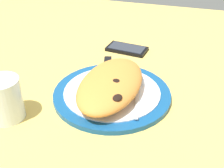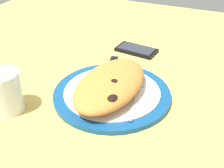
{
  "view_description": "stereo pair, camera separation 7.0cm",
  "coord_description": "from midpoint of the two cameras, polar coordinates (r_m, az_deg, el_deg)",
  "views": [
    {
      "loc": [
        -57.07,
        -17.0,
        41.42
      ],
      "look_at": [
        0.0,
        0.0,
        3.52
      ],
      "focal_mm": 47.44,
      "sensor_mm": 36.0,
      "label": 1
    },
    {
      "loc": [
        -54.66,
        -23.63,
        41.42
      ],
      "look_at": [
        0.0,
        0.0,
        3.52
      ],
      "focal_mm": 47.44,
      "sensor_mm": 36.0,
      "label": 2
    }
  ],
  "objects": [
    {
      "name": "fork",
      "position": [
        0.71,
        7.76,
        -1.91
      ],
      "size": [
        17.49,
        4.75,
        0.4
      ],
      "color": "silver",
      "rests_on": "plate"
    },
    {
      "name": "knife",
      "position": [
        0.79,
        2.26,
        2.35
      ],
      "size": [
        22.01,
        7.28,
        1.2
      ],
      "color": "silver",
      "rests_on": "plate"
    },
    {
      "name": "smartphone",
      "position": [
        0.94,
        6.88,
        6.5
      ],
      "size": [
        8.05,
        13.21,
        1.16
      ],
      "color": "black",
      "rests_on": "ground_plane"
    },
    {
      "name": "ground_plane",
      "position": [
        0.73,
        2.76,
        -3.4
      ],
      "size": [
        150.0,
        150.0,
        3.0
      ],
      "primitive_type": "cube",
      "color": "#DBB756"
    },
    {
      "name": "plate",
      "position": [
        0.72,
        2.8,
        -1.97
      ],
      "size": [
        28.55,
        28.55,
        1.52
      ],
      "color": "navy",
      "rests_on": "ground_plane"
    },
    {
      "name": "calzone",
      "position": [
        0.69,
        2.67,
        -0.11
      ],
      "size": [
        25.71,
        14.82,
        5.24
      ],
      "color": "orange",
      "rests_on": "plate"
    },
    {
      "name": "water_glass",
      "position": [
        0.69,
        -17.18,
        -1.97
      ],
      "size": [
        7.64,
        7.64,
        9.54
      ],
      "color": "silver",
      "rests_on": "ground_plane"
    }
  ]
}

